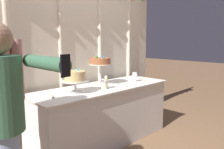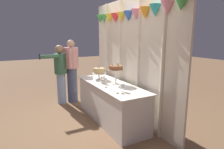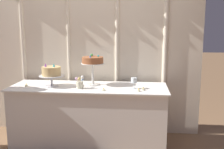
{
  "view_description": "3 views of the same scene",
  "coord_description": "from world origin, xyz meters",
  "px_view_note": "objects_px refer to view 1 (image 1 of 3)",
  "views": [
    {
      "loc": [
        -2.0,
        -2.08,
        1.38
      ],
      "look_at": [
        0.3,
        0.23,
        0.88
      ],
      "focal_mm": 36.81,
      "sensor_mm": 36.0,
      "label": 1
    },
    {
      "loc": [
        3.28,
        -1.61,
        1.7
      ],
      "look_at": [
        -0.05,
        0.16,
        0.95
      ],
      "focal_mm": 30.67,
      "sensor_mm": 36.0,
      "label": 2
    },
    {
      "loc": [
        0.63,
        -3.25,
        1.56
      ],
      "look_at": [
        0.29,
        0.22,
        0.91
      ],
      "focal_mm": 43.67,
      "sensor_mm": 36.0,
      "label": 3
    }
  ],
  "objects_px": {
    "cake_table": "(103,115)",
    "cake_display_nearright": "(100,63)",
    "flower_vase": "(104,84)",
    "cake_display_nearleft": "(75,77)",
    "wine_glass": "(135,75)",
    "tealight_far_left": "(52,97)",
    "tealight_near_right": "(145,81)",
    "tealight_near_left": "(126,86)",
    "tealight_far_right": "(144,80)",
    "guest_girl_blue_dress": "(2,124)"
  },
  "relations": [
    {
      "from": "cake_display_nearleft",
      "to": "tealight_far_left",
      "type": "xyz_separation_m",
      "value": [
        -0.32,
        -0.04,
        -0.17
      ]
    },
    {
      "from": "cake_table",
      "to": "cake_display_nearleft",
      "type": "xyz_separation_m",
      "value": [
        -0.47,
        -0.04,
        0.57
      ]
    },
    {
      "from": "cake_display_nearleft",
      "to": "guest_girl_blue_dress",
      "type": "bearing_deg",
      "value": -149.4
    },
    {
      "from": "cake_display_nearleft",
      "to": "guest_girl_blue_dress",
      "type": "xyz_separation_m",
      "value": [
        -1.03,
        -0.61,
        -0.12
      ]
    },
    {
      "from": "cake_display_nearleft",
      "to": "flower_vase",
      "type": "relative_size",
      "value": 1.94
    },
    {
      "from": "tealight_near_right",
      "to": "wine_glass",
      "type": "bearing_deg",
      "value": 113.19
    },
    {
      "from": "cake_display_nearright",
      "to": "flower_vase",
      "type": "bearing_deg",
      "value": -120.62
    },
    {
      "from": "cake_display_nearleft",
      "to": "tealight_far_right",
      "type": "relative_size",
      "value": 7.09
    },
    {
      "from": "tealight_far_left",
      "to": "wine_glass",
      "type": "bearing_deg",
      "value": 0.52
    },
    {
      "from": "cake_table",
      "to": "tealight_far_left",
      "type": "distance_m",
      "value": 0.89
    },
    {
      "from": "cake_table",
      "to": "cake_display_nearleft",
      "type": "relative_size",
      "value": 6.34
    },
    {
      "from": "tealight_near_left",
      "to": "tealight_far_right",
      "type": "relative_size",
      "value": 1.01
    },
    {
      "from": "wine_glass",
      "to": "guest_girl_blue_dress",
      "type": "xyz_separation_m",
      "value": [
        -2.08,
        -0.58,
        -0.04
      ]
    },
    {
      "from": "cake_display_nearleft",
      "to": "wine_glass",
      "type": "xyz_separation_m",
      "value": [
        1.05,
        -0.03,
        -0.08
      ]
    },
    {
      "from": "cake_table",
      "to": "guest_girl_blue_dress",
      "type": "xyz_separation_m",
      "value": [
        -1.49,
        -0.65,
        0.45
      ]
    },
    {
      "from": "flower_vase",
      "to": "tealight_far_left",
      "type": "bearing_deg",
      "value": 176.63
    },
    {
      "from": "cake_table",
      "to": "cake_display_nearleft",
      "type": "distance_m",
      "value": 0.73
    },
    {
      "from": "tealight_far_left",
      "to": "tealight_near_left",
      "type": "relative_size",
      "value": 0.86
    },
    {
      "from": "wine_glass",
      "to": "flower_vase",
      "type": "relative_size",
      "value": 0.84
    },
    {
      "from": "cake_display_nearleft",
      "to": "tealight_near_left",
      "type": "bearing_deg",
      "value": -13.83
    },
    {
      "from": "flower_vase",
      "to": "tealight_far_right",
      "type": "distance_m",
      "value": 0.78
    },
    {
      "from": "cake_display_nearright",
      "to": "tealight_near_right",
      "type": "relative_size",
      "value": 9.82
    },
    {
      "from": "tealight_far_right",
      "to": "guest_girl_blue_dress",
      "type": "bearing_deg",
      "value": -166.92
    },
    {
      "from": "tealight_near_left",
      "to": "tealight_near_right",
      "type": "bearing_deg",
      "value": 0.73
    },
    {
      "from": "cake_display_nearleft",
      "to": "tealight_near_left",
      "type": "distance_m",
      "value": 0.73
    },
    {
      "from": "wine_glass",
      "to": "guest_girl_blue_dress",
      "type": "relative_size",
      "value": 0.09
    },
    {
      "from": "tealight_far_left",
      "to": "cake_table",
      "type": "bearing_deg",
      "value": 5.52
    },
    {
      "from": "cake_display_nearleft",
      "to": "tealight_near_left",
      "type": "relative_size",
      "value": 7.04
    },
    {
      "from": "tealight_near_left",
      "to": "guest_girl_blue_dress",
      "type": "relative_size",
      "value": 0.03
    },
    {
      "from": "tealight_far_right",
      "to": "guest_girl_blue_dress",
      "type": "xyz_separation_m",
      "value": [
        -2.19,
        -0.51,
        0.05
      ]
    },
    {
      "from": "cake_table",
      "to": "tealight_far_right",
      "type": "distance_m",
      "value": 0.81
    },
    {
      "from": "tealight_far_left",
      "to": "guest_girl_blue_dress",
      "type": "xyz_separation_m",
      "value": [
        -0.7,
        -0.57,
        0.05
      ]
    },
    {
      "from": "cake_display_nearright",
      "to": "tealight_far_left",
      "type": "relative_size",
      "value": 10.49
    },
    {
      "from": "tealight_far_right",
      "to": "cake_display_nearright",
      "type": "bearing_deg",
      "value": 160.29
    },
    {
      "from": "tealight_far_right",
      "to": "guest_girl_blue_dress",
      "type": "relative_size",
      "value": 0.03
    },
    {
      "from": "tealight_near_right",
      "to": "flower_vase",
      "type": "bearing_deg",
      "value": 173.33
    },
    {
      "from": "cake_display_nearleft",
      "to": "tealight_far_right",
      "type": "distance_m",
      "value": 1.18
    },
    {
      "from": "cake_display_nearright",
      "to": "tealight_near_left",
      "type": "bearing_deg",
      "value": -59.56
    },
    {
      "from": "cake_display_nearright",
      "to": "wine_glass",
      "type": "xyz_separation_m",
      "value": [
        0.54,
        -0.16,
        -0.2
      ]
    },
    {
      "from": "cake_display_nearleft",
      "to": "cake_display_nearright",
      "type": "xyz_separation_m",
      "value": [
        0.51,
        0.14,
        0.12
      ]
    },
    {
      "from": "tealight_near_left",
      "to": "guest_girl_blue_dress",
      "type": "bearing_deg",
      "value": -165.69
    },
    {
      "from": "tealight_far_left",
      "to": "tealight_near_left",
      "type": "bearing_deg",
      "value": -7.41
    },
    {
      "from": "wine_glass",
      "to": "tealight_near_left",
      "type": "xyz_separation_m",
      "value": [
        -0.36,
        -0.14,
        -0.09
      ]
    },
    {
      "from": "cake_display_nearright",
      "to": "guest_girl_blue_dress",
      "type": "distance_m",
      "value": 1.72
    },
    {
      "from": "cake_table",
      "to": "cake_display_nearright",
      "type": "relative_size",
      "value": 4.97
    },
    {
      "from": "flower_vase",
      "to": "tealight_far_left",
      "type": "xyz_separation_m",
      "value": [
        -0.7,
        0.04,
        -0.06
      ]
    },
    {
      "from": "cake_display_nearleft",
      "to": "wine_glass",
      "type": "distance_m",
      "value": 1.05
    },
    {
      "from": "tealight_near_right",
      "to": "guest_girl_blue_dress",
      "type": "relative_size",
      "value": 0.03
    },
    {
      "from": "tealight_far_left",
      "to": "tealight_far_right",
      "type": "distance_m",
      "value": 1.49
    },
    {
      "from": "cake_table",
      "to": "tealight_near_left",
      "type": "distance_m",
      "value": 0.5
    }
  ]
}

